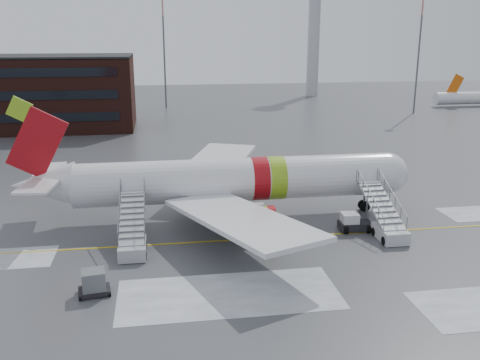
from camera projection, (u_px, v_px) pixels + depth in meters
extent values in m
plane|color=#494C4F|center=(284.00, 233.00, 44.33)|extent=(260.00, 260.00, 0.00)
cylinder|color=silver|center=(237.00, 179.00, 47.16)|extent=(28.00, 3.80, 3.80)
sphere|color=silver|center=(387.00, 173.00, 49.24)|extent=(3.80, 3.80, 3.80)
cube|color=black|center=(398.00, 168.00, 49.26)|extent=(1.09, 1.60, 0.97)
cone|color=silver|center=(43.00, 185.00, 44.66)|extent=(5.20, 3.72, 3.72)
cube|color=#9B0B13|center=(37.00, 143.00, 43.69)|extent=(5.27, 0.30, 6.09)
cube|color=#85B71D|center=(19.00, 109.00, 42.78)|extent=(2.16, 0.26, 2.16)
cube|color=silver|center=(50.00, 169.00, 46.99)|extent=(3.07, 4.85, 0.18)
cube|color=silver|center=(38.00, 186.00, 42.04)|extent=(3.07, 4.85, 0.18)
cube|color=silver|center=(215.00, 164.00, 55.26)|extent=(10.72, 15.97, 1.13)
cube|color=silver|center=(240.00, 219.00, 39.08)|extent=(10.72, 15.97, 1.13)
cylinder|color=silver|center=(234.00, 184.00, 52.71)|extent=(3.40, 2.10, 2.10)
cylinder|color=silver|center=(252.00, 220.00, 42.81)|extent=(3.40, 2.10, 2.10)
cylinder|color=#595B60|center=(364.00, 201.00, 49.64)|extent=(0.20, 0.20, 1.80)
cylinder|color=black|center=(364.00, 206.00, 49.76)|extent=(0.90, 0.56, 0.90)
cylinder|color=black|center=(228.00, 204.00, 50.19)|extent=(0.90, 0.56, 0.90)
cylinder|color=black|center=(235.00, 221.00, 45.62)|extent=(0.90, 0.56, 0.90)
cube|color=#B7BABF|center=(390.00, 233.00, 42.68)|extent=(2.00, 3.20, 1.00)
cube|color=#B7BABF|center=(381.00, 205.00, 44.23)|extent=(1.90, 5.87, 2.52)
cube|color=#B7BABF|center=(367.00, 181.00, 47.06)|extent=(1.90, 1.40, 0.15)
cylinder|color=#595B60|center=(367.00, 201.00, 47.13)|extent=(0.16, 0.16, 3.40)
cylinder|color=black|center=(384.00, 241.00, 41.65)|extent=(0.25, 0.70, 0.70)
cylinder|color=black|center=(395.00, 231.00, 43.82)|extent=(0.25, 0.70, 0.70)
cube|color=#A6A8AD|center=(132.00, 248.00, 39.68)|extent=(2.00, 3.20, 1.00)
cube|color=#A6A8AD|center=(132.00, 218.00, 41.23)|extent=(1.90, 5.87, 2.52)
cube|color=#A6A8AD|center=(133.00, 191.00, 44.05)|extent=(1.90, 1.40, 0.15)
cylinder|color=#595B60|center=(134.00, 212.00, 44.13)|extent=(0.16, 0.16, 3.40)
cylinder|color=black|center=(119.00, 257.00, 38.65)|extent=(0.25, 0.70, 0.70)
cylinder|color=black|center=(145.00, 245.00, 40.82)|extent=(0.25, 0.70, 0.70)
cube|color=black|center=(355.00, 226.00, 44.69)|extent=(2.75, 1.58, 0.67)
cube|color=silver|center=(350.00, 218.00, 44.47)|extent=(1.41, 1.41, 0.86)
cube|color=black|center=(350.00, 214.00, 44.38)|extent=(1.21, 1.30, 0.14)
cylinder|color=black|center=(346.00, 230.00, 43.99)|extent=(0.32, 0.68, 0.67)
cylinder|color=black|center=(368.00, 229.00, 44.17)|extent=(0.32, 0.68, 0.67)
cylinder|color=black|center=(341.00, 224.00, 45.27)|extent=(0.32, 0.68, 0.67)
cylinder|color=black|center=(363.00, 224.00, 45.45)|extent=(0.32, 0.68, 0.67)
cube|color=black|center=(94.00, 291.00, 33.88)|extent=(2.15, 1.70, 0.31)
cube|color=slate|center=(94.00, 281.00, 33.69)|extent=(1.61, 1.53, 1.34)
cylinder|color=black|center=(79.00, 298.00, 33.18)|extent=(0.20, 0.29, 0.27)
cylinder|color=black|center=(110.00, 287.00, 34.64)|extent=(0.20, 0.29, 0.27)
cylinder|color=#B2B5BA|center=(314.00, 40.00, 135.46)|extent=(3.00, 3.00, 28.00)
cylinder|color=#595B60|center=(418.00, 65.00, 107.00)|extent=(0.36, 0.36, 19.20)
cylinder|color=#CC7272|center=(423.00, 5.00, 103.92)|extent=(0.32, 0.32, 4.32)
cylinder|color=#595B60|center=(165.00, 63.00, 114.82)|extent=(0.36, 0.36, 19.20)
cylinder|color=#CC7272|center=(163.00, 7.00, 111.73)|extent=(0.32, 0.32, 4.32)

